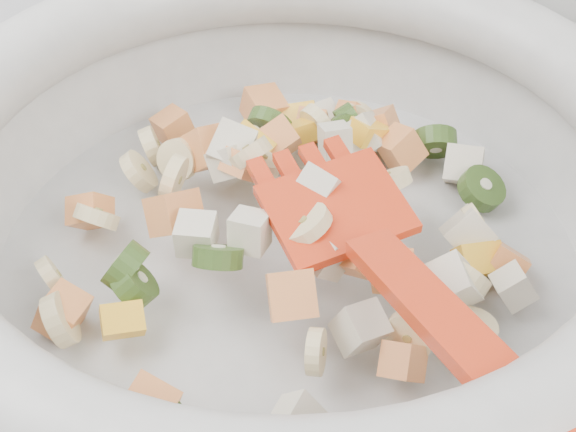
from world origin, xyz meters
The scene contains 1 object.
mixing_bowl centered at (0.19, 1.51, 0.96)m, with size 0.46×0.41×0.12m.
Camera 1 is at (0.40, 1.23, 1.26)m, focal length 55.00 mm.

